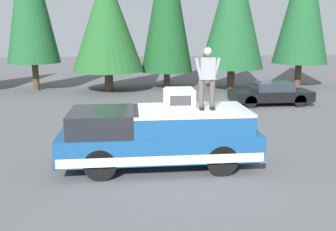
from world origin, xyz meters
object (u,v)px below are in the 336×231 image
Objects in this scene: person_on_truck_bed at (207,77)px; pickup_truck at (159,136)px; parked_car_black at (271,94)px; compressor_unit at (179,98)px.

pickup_truck is at bearing 83.70° from person_on_truck_bed.
person_on_truck_bed reaches higher than pickup_truck.
parked_car_black is at bearing -37.88° from pickup_truck.
parked_car_black is at bearing -31.39° from person_on_truck_bed.
parked_car_black is (8.09, -5.85, -1.35)m from compressor_unit.
compressor_unit is 0.20× the size of parked_car_black.
compressor_unit is 1.01m from person_on_truck_bed.
person_on_truck_bed is at bearing 148.61° from parked_car_black.
parked_car_black is (8.40, -5.13, -1.97)m from person_on_truck_bed.
pickup_truck is 6.60× the size of compressor_unit.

